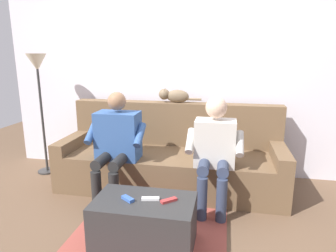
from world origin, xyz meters
The scene contains 12 objects.
ground_plane centered at (0.00, 0.60, 0.00)m, with size 8.00×8.00×0.00m, color brown.
back_wall centered at (0.00, -0.68, 1.26)m, with size 4.59×0.06×2.52m, color silver.
couch centered at (0.00, -0.16, 0.32)m, with size 2.52×0.86×0.95m.
coffee_table centered at (0.00, 1.03, 0.20)m, with size 0.80×0.48×0.40m.
person_left_seated centered at (-0.51, 0.26, 0.63)m, with size 0.55×0.53×1.12m.
person_right_seated centered at (0.51, 0.26, 0.64)m, with size 0.60×0.59×1.14m.
cat_on_backrest centered at (0.03, -0.43, 1.03)m, with size 0.52×0.13×0.17m.
remote_red centered at (-0.20, 1.01, 0.41)m, with size 0.13×0.04×0.02m, color #B73333.
remote_white centered at (-0.05, 1.01, 0.41)m, with size 0.14×0.04×0.02m, color white.
remote_blue centered at (0.12, 1.06, 0.41)m, with size 0.12×0.04×0.03m, color #3860B7.
floor_rug centered at (0.00, 0.89, 0.00)m, with size 1.32×1.70×0.01m, color #9E473D.
floor_lamp centered at (1.68, -0.24, 1.25)m, with size 0.24×0.24×1.53m.
Camera 1 is at (-0.60, 3.11, 1.52)m, focal length 32.09 mm.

